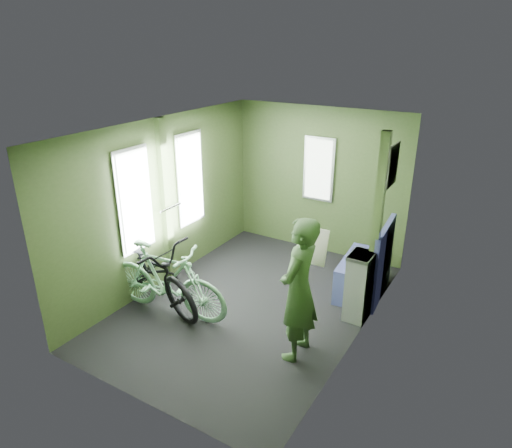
# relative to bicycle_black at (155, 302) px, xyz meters

# --- Properties ---
(room) EXTENTS (4.00, 4.02, 2.31)m
(room) POSITION_rel_bicycle_black_xyz_m (1.08, 0.65, 1.44)
(room) COLOR black
(room) RESTS_ON ground
(bicycle_black) EXTENTS (2.10, 1.41, 1.12)m
(bicycle_black) POSITION_rel_bicycle_black_xyz_m (0.00, 0.00, 0.00)
(bicycle_black) COLOR black
(bicycle_black) RESTS_ON ground
(bicycle_mint) EXTENTS (1.71, 0.75, 1.05)m
(bicycle_mint) POSITION_rel_bicycle_black_xyz_m (0.35, -0.13, 0.00)
(bicycle_mint) COLOR #96E0AF
(bicycle_mint) RESTS_ON ground
(passenger) EXTENTS (0.40, 0.67, 1.60)m
(passenger) POSITION_rel_bicycle_black_xyz_m (2.05, 0.02, 0.81)
(passenger) COLOR #35522D
(passenger) RESTS_ON ground
(waste_box) EXTENTS (0.26, 0.36, 0.87)m
(waste_box) POSITION_rel_bicycle_black_xyz_m (2.38, 1.04, 0.43)
(waste_box) COLOR gray
(waste_box) RESTS_ON ground
(bench_seat) EXTENTS (0.62, 1.02, 1.03)m
(bench_seat) POSITION_rel_bicycle_black_xyz_m (2.27, 1.65, 0.31)
(bench_seat) COLOR navy
(bench_seat) RESTS_ON ground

